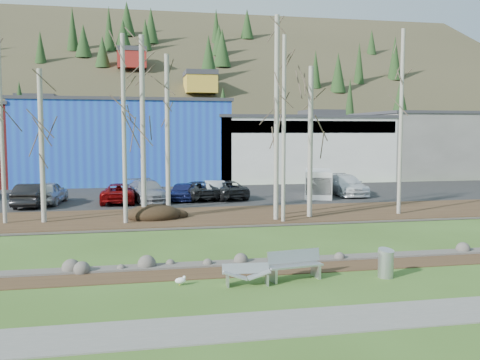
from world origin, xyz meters
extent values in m
plane|color=#37541D|center=(0.00, 0.00, 0.00)|extent=(200.00, 200.00, 0.00)
cube|color=slate|center=(0.00, -3.50, 0.02)|extent=(80.00, 2.00, 0.04)
cube|color=#382616|center=(0.00, 2.10, 0.01)|extent=(80.00, 1.80, 0.03)
cube|color=#382616|center=(0.00, 14.50, 0.07)|extent=(80.00, 7.00, 0.15)
cube|color=black|center=(0.00, 25.00, 0.07)|extent=(80.00, 14.00, 0.14)
cube|color=#1D3EB9|center=(-6.00, 39.00, 4.00)|extent=(20.00, 12.00, 8.00)
cube|color=#333338|center=(-6.00, 39.00, 8.15)|extent=(20.40, 12.24, 0.30)
cube|color=beige|center=(12.00, 39.00, 3.25)|extent=(18.00, 12.00, 6.50)
cube|color=#333338|center=(12.00, 39.00, 6.65)|extent=(18.36, 12.24, 0.30)
cube|color=navy|center=(12.00, 33.10, 5.60)|extent=(17.64, 0.20, 1.20)
cube|color=#65625E|center=(28.00, 39.00, 3.50)|extent=(14.00, 12.00, 7.00)
cube|color=#333338|center=(28.00, 39.00, 7.15)|extent=(14.28, 12.24, 0.30)
cube|color=#B0B2B5|center=(-0.66, 0.45, 0.24)|extent=(0.18, 0.61, 0.49)
cube|color=#B0B2B5|center=(0.98, 0.70, 0.24)|extent=(0.18, 0.61, 0.49)
cube|color=#B0B2B5|center=(0.20, 0.81, 0.77)|extent=(1.99, 0.44, 0.45)
cube|color=#B0B2B5|center=(0.16, 0.57, 0.50)|extent=(2.05, 0.85, 0.06)
cube|color=#B0B2B5|center=(-2.26, 0.27, 0.19)|extent=(0.11, 0.49, 0.39)
cube|color=#B0B2B5|center=(-0.94, 0.17, 0.19)|extent=(0.11, 0.49, 0.39)
cube|color=#B0B2B5|center=(-1.61, 0.41, 0.53)|extent=(1.60, 0.30, 0.34)
cube|color=#AEB2B4|center=(-1.99, 0.25, 0.35)|extent=(0.80, 0.50, 0.29)
cube|color=#AEB2B4|center=(-1.20, 0.19, 0.35)|extent=(0.80, 0.50, 0.29)
cylinder|color=#B0B2B5|center=(3.40, 0.21, 0.47)|extent=(0.70, 0.70, 0.93)
cylinder|color=gold|center=(-3.82, 0.63, 0.05)|extent=(0.01, 0.01, 0.10)
cylinder|color=gold|center=(-3.82, 0.69, 0.05)|extent=(0.01, 0.01, 0.10)
ellipsoid|color=white|center=(-3.79, 0.66, 0.16)|extent=(0.35, 0.20, 0.20)
cube|color=gray|center=(-3.79, 0.66, 0.20)|extent=(0.24, 0.17, 0.02)
sphere|color=white|center=(-3.65, 0.72, 0.25)|extent=(0.11, 0.11, 0.11)
cone|color=gold|center=(-3.59, 0.74, 0.25)|extent=(0.07, 0.05, 0.03)
ellipsoid|color=black|center=(-4.13, 13.92, 0.45)|extent=(3.07, 2.17, 0.60)
cylinder|color=#A9A599|center=(-10.13, 13.91, 4.34)|extent=(0.28, 0.28, 8.37)
cylinder|color=#A9A599|center=(-12.17, 14.04, 5.78)|extent=(0.21, 0.21, 11.27)
cylinder|color=#A9A599|center=(-3.23, 14.83, 4.89)|extent=(0.27, 0.27, 9.47)
cylinder|color=#A9A599|center=(-5.70, 12.75, 5.24)|extent=(0.23, 0.23, 10.18)
cylinder|color=#A9A599|center=(-4.67, 13.67, 5.30)|extent=(0.28, 0.28, 10.30)
cylinder|color=#A9A599|center=(3.63, 14.04, 5.03)|extent=(0.24, 0.24, 9.75)
cylinder|color=#A9A599|center=(2.91, 11.54, 5.26)|extent=(0.21, 0.21, 10.22)
cylinder|color=#A9A599|center=(2.69, 12.27, 5.86)|extent=(0.27, 0.27, 11.41)
cylinder|color=#A9A599|center=(4.89, 12.82, 4.51)|extent=(0.29, 0.29, 8.73)
cylinder|color=#A9A599|center=(10.62, 12.88, 5.69)|extent=(0.23, 0.23, 11.07)
imported|color=#BBBBBD|center=(-11.01, 21.74, 0.94)|extent=(2.44, 4.88, 1.60)
imported|color=black|center=(-11.89, 20.69, 0.91)|extent=(2.00, 4.82, 1.55)
imported|color=maroon|center=(-6.21, 21.45, 0.83)|extent=(2.57, 5.10, 1.38)
imported|color=#96979E|center=(-4.28, 21.53, 0.91)|extent=(3.39, 5.69, 1.54)
imported|color=navy|center=(-1.54, 21.84, 0.78)|extent=(2.34, 4.02, 1.28)
imported|color=silver|center=(0.67, 22.46, 0.83)|extent=(1.57, 4.23, 1.38)
imported|color=#252628|center=(1.50, 22.27, 0.82)|extent=(3.12, 5.20, 1.35)
imported|color=white|center=(11.22, 22.57, 0.94)|extent=(2.40, 5.57, 1.60)
imported|color=#252628|center=(-0.61, 22.27, 0.82)|extent=(3.12, 5.20, 1.35)
imported|color=navy|center=(-1.84, 21.84, 0.78)|extent=(2.34, 4.02, 1.28)
cube|color=white|center=(8.74, 22.07, 1.16)|extent=(3.36, 5.06, 2.05)
cube|color=black|center=(8.14, 20.32, 1.16)|extent=(2.07, 1.52, 1.27)
camera|label=1|loc=(-5.31, -16.86, 5.12)|focal=40.00mm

